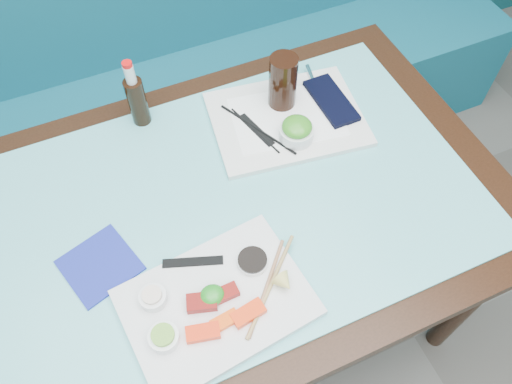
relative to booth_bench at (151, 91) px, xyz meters
name	(u,v)px	position (x,y,z in m)	size (l,w,h in m)	color
booth_bench	(151,91)	(0.00, 0.00, 0.00)	(3.00, 0.56, 1.17)	#105669
dining_table	(227,223)	(0.00, -0.84, 0.29)	(1.40, 0.90, 0.75)	black
glass_top	(226,205)	(0.00, -0.84, 0.38)	(1.22, 0.76, 0.01)	#5FBABE
sashimi_plate	(217,303)	(-0.11, -1.07, 0.39)	(0.38, 0.27, 0.02)	silver
salmon_left	(203,333)	(-0.16, -1.12, 0.41)	(0.07, 0.03, 0.02)	#FA2C0A
salmon_mid	(225,321)	(-0.11, -1.12, 0.41)	(0.06, 0.03, 0.01)	#FF4F0A
salmon_right	(248,313)	(-0.06, -1.12, 0.41)	(0.07, 0.03, 0.02)	#FF350A
tuna_left	(202,302)	(-0.14, -1.06, 0.41)	(0.06, 0.04, 0.02)	maroon
tuna_right	(226,293)	(-0.09, -1.06, 0.41)	(0.05, 0.03, 0.02)	maroon
seaweed_garnish	(212,295)	(-0.12, -1.06, 0.42)	(0.05, 0.05, 0.03)	#1F821E
ramekin_wasabi	(164,338)	(-0.24, -1.10, 0.42)	(0.06, 0.06, 0.03)	white
wasabi_fill	(163,335)	(-0.24, -1.10, 0.43)	(0.05, 0.05, 0.01)	#6FB038
ramekin_ginger	(153,298)	(-0.23, -1.01, 0.42)	(0.06, 0.06, 0.02)	white
ginger_fill	(152,295)	(-0.23, -1.01, 0.43)	(0.04, 0.04, 0.01)	beige
soy_dish	(252,262)	(-0.01, -1.02, 0.41)	(0.07, 0.07, 0.01)	white
soy_fill	(252,260)	(-0.01, -1.02, 0.42)	(0.07, 0.07, 0.01)	black
lemon_wedge	(285,283)	(0.03, -1.10, 0.42)	(0.04, 0.04, 0.03)	#E3D46B
chopstick_sleeve	(193,262)	(-0.13, -0.96, 0.40)	(0.13, 0.02, 0.00)	black
wooden_chopstick_a	(267,287)	(0.00, -1.08, 0.41)	(0.01, 0.01, 0.23)	#986847
wooden_chopstick_b	(271,285)	(0.01, -1.08, 0.41)	(0.01, 0.01, 0.26)	#A5854E
serving_tray	(287,119)	(0.25, -0.66, 0.39)	(0.40, 0.30, 0.02)	silver
paper_placemat	(287,117)	(0.25, -0.66, 0.40)	(0.29, 0.21, 0.00)	white
seaweed_bowl	(296,133)	(0.24, -0.73, 0.42)	(0.09, 0.09, 0.04)	silver
seaweed_salad	(297,127)	(0.24, -0.73, 0.44)	(0.08, 0.08, 0.04)	#36881F
cola_glass	(283,82)	(0.26, -0.60, 0.48)	(0.08, 0.08, 0.16)	black
navy_pouch	(331,101)	(0.39, -0.66, 0.41)	(0.08, 0.19, 0.01)	black
fork	(312,77)	(0.38, -0.55, 0.40)	(0.01, 0.01, 0.10)	white
black_chopstick_a	(255,130)	(0.15, -0.67, 0.40)	(0.01, 0.01, 0.20)	black
black_chopstick_b	(258,129)	(0.16, -0.67, 0.40)	(0.01, 0.01, 0.26)	black
tray_sleeve	(256,130)	(0.16, -0.67, 0.40)	(0.02, 0.13, 0.00)	black
cola_bottle_body	(138,102)	(-0.11, -0.49, 0.45)	(0.05, 0.05, 0.14)	black
cola_bottle_neck	(130,74)	(-0.11, -0.49, 0.55)	(0.03, 0.03, 0.05)	silver
cola_bottle_cap	(127,64)	(-0.11, -0.49, 0.58)	(0.03, 0.03, 0.01)	red
blue_napkin	(100,265)	(-0.32, -0.88, 0.39)	(0.15, 0.15, 0.01)	navy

